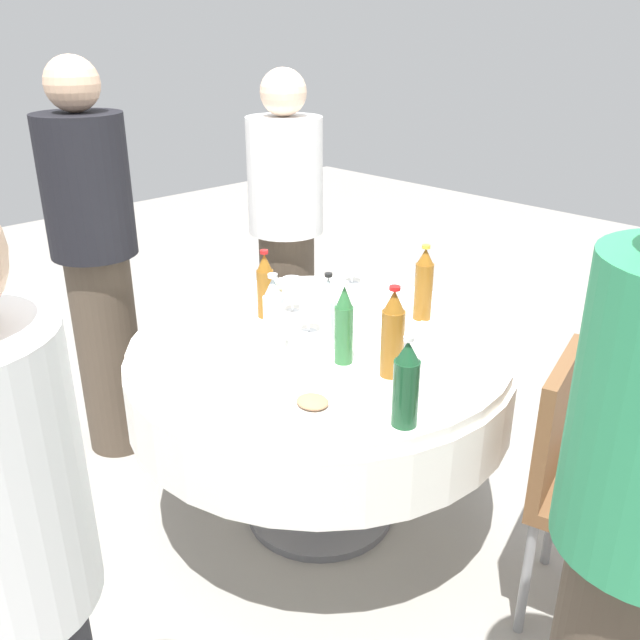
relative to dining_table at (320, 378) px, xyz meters
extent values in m
plane|color=gray|center=(0.00, 0.00, -0.59)|extent=(10.00, 10.00, 0.00)
cylinder|color=white|center=(0.00, 0.00, 0.13)|extent=(1.31, 1.31, 0.04)
cylinder|color=white|center=(0.00, 0.00, 0.00)|extent=(1.34, 1.34, 0.22)
cylinder|color=slate|center=(0.00, 0.00, -0.35)|extent=(0.14, 0.14, 0.48)
cylinder|color=slate|center=(0.00, 0.00, -0.58)|extent=(0.56, 0.56, 0.03)
cylinder|color=#8C5619|center=(0.13, 0.40, 0.26)|extent=(0.07, 0.07, 0.21)
cone|color=#8C5619|center=(0.13, 0.40, 0.39)|extent=(0.06, 0.06, 0.06)
cylinder|color=gold|center=(0.13, 0.40, 0.43)|extent=(0.03, 0.03, 0.01)
cylinder|color=#8C5619|center=(0.34, -0.02, 0.26)|extent=(0.07, 0.07, 0.21)
cone|color=#8C5619|center=(0.34, -0.02, 0.40)|extent=(0.06, 0.06, 0.07)
cylinder|color=red|center=(0.34, -0.02, 0.44)|extent=(0.03, 0.03, 0.01)
cylinder|color=silver|center=(0.06, -0.02, 0.24)|extent=(0.06, 0.06, 0.17)
cone|color=silver|center=(0.06, -0.02, 0.36)|extent=(0.05, 0.05, 0.08)
cylinder|color=black|center=(0.06, -0.02, 0.41)|extent=(0.03, 0.03, 0.01)
cylinder|color=#2D6B38|center=(0.17, -0.06, 0.25)|extent=(0.06, 0.06, 0.19)
cone|color=#2D6B38|center=(0.17, -0.06, 0.38)|extent=(0.05, 0.05, 0.07)
cylinder|color=silver|center=(0.17, -0.06, 0.42)|extent=(0.02, 0.02, 0.01)
cylinder|color=#194728|center=(0.55, -0.21, 0.25)|extent=(0.07, 0.07, 0.19)
cone|color=#194728|center=(0.55, -0.21, 0.37)|extent=(0.06, 0.06, 0.06)
cylinder|color=silver|center=(0.55, -0.21, 0.41)|extent=(0.03, 0.03, 0.01)
cylinder|color=silver|center=(-0.04, -0.17, 0.25)|extent=(0.07, 0.07, 0.19)
cone|color=silver|center=(-0.04, -0.17, 0.38)|extent=(0.06, 0.06, 0.07)
cylinder|color=silver|center=(-0.04, -0.17, 0.42)|extent=(0.03, 0.03, 0.01)
cylinder|color=#8C5619|center=(-0.29, 0.00, 0.24)|extent=(0.06, 0.06, 0.18)
cone|color=#8C5619|center=(-0.29, 0.00, 0.36)|extent=(0.06, 0.06, 0.06)
cylinder|color=red|center=(-0.29, 0.00, 0.40)|extent=(0.03, 0.03, 0.01)
cylinder|color=white|center=(0.24, 0.15, 0.15)|extent=(0.06, 0.06, 0.00)
cylinder|color=white|center=(0.24, 0.15, 0.19)|extent=(0.01, 0.01, 0.07)
cylinder|color=white|center=(0.24, 0.15, 0.25)|extent=(0.06, 0.06, 0.06)
cylinder|color=white|center=(-0.30, 0.48, 0.15)|extent=(0.06, 0.06, 0.00)
cylinder|color=white|center=(-0.30, 0.48, 0.18)|extent=(0.01, 0.01, 0.06)
cylinder|color=white|center=(-0.30, 0.48, 0.25)|extent=(0.07, 0.07, 0.07)
cylinder|color=maroon|center=(-0.30, 0.48, 0.23)|extent=(0.06, 0.06, 0.03)
cylinder|color=white|center=(-0.25, 0.10, 0.15)|extent=(0.06, 0.06, 0.00)
cylinder|color=white|center=(-0.25, 0.10, 0.19)|extent=(0.01, 0.01, 0.07)
cylinder|color=white|center=(-0.25, 0.10, 0.26)|extent=(0.07, 0.07, 0.06)
cylinder|color=white|center=(-0.07, 0.01, 0.15)|extent=(0.06, 0.06, 0.00)
cylinder|color=white|center=(-0.07, 0.01, 0.19)|extent=(0.01, 0.01, 0.07)
cylinder|color=white|center=(-0.07, 0.01, 0.26)|extent=(0.07, 0.07, 0.07)
cylinder|color=maroon|center=(-0.07, 0.01, 0.24)|extent=(0.06, 0.06, 0.03)
cylinder|color=white|center=(0.32, -0.34, 0.16)|extent=(0.21, 0.21, 0.02)
ellipsoid|color=tan|center=(0.32, -0.34, 0.18)|extent=(0.10, 0.09, 0.02)
cylinder|color=white|center=(-0.43, 0.22, 0.16)|extent=(0.22, 0.22, 0.02)
ellipsoid|color=tan|center=(-0.43, 0.22, 0.18)|extent=(0.10, 0.09, 0.02)
cylinder|color=white|center=(-0.08, 0.36, 0.16)|extent=(0.23, 0.23, 0.02)
cube|color=silver|center=(-0.14, -0.34, 0.15)|extent=(0.11, 0.16, 0.00)
cube|color=silver|center=(0.08, 0.15, 0.15)|extent=(0.17, 0.10, 0.00)
cube|color=silver|center=(0.07, -0.29, 0.15)|extent=(0.08, 0.17, 0.00)
cube|color=white|center=(0.27, 0.30, 0.16)|extent=(0.20, 0.20, 0.02)
cylinder|color=#4C3F33|center=(-0.77, 0.53, -0.16)|extent=(0.26, 0.26, 0.86)
cylinder|color=white|center=(-0.77, 0.53, 0.53)|extent=(0.34, 0.34, 0.51)
sphere|color=beige|center=(-0.77, 0.53, 0.89)|extent=(0.20, 0.20, 0.20)
cylinder|color=#4C3F33|center=(-0.98, -0.31, -0.14)|extent=(0.26, 0.26, 0.89)
cylinder|color=black|center=(-0.98, -0.31, 0.58)|extent=(0.34, 0.34, 0.55)
sphere|color=#D8AD8C|center=(-0.98, -0.31, 0.95)|extent=(0.20, 0.20, 0.20)
cube|color=brown|center=(0.96, 0.26, -0.14)|extent=(0.49, 0.49, 0.04)
cube|color=brown|center=(0.78, 0.21, 0.07)|extent=(0.14, 0.40, 0.42)
cylinder|color=gray|center=(0.84, 0.05, -0.38)|extent=(0.03, 0.03, 0.43)
cylinder|color=gray|center=(0.75, 0.38, -0.38)|extent=(0.03, 0.03, 0.43)
camera|label=1|loc=(1.52, -1.48, 1.15)|focal=38.06mm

